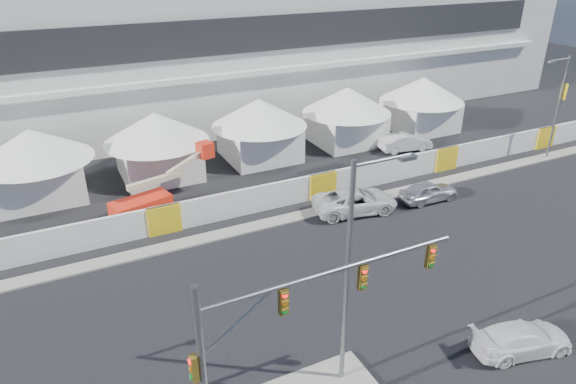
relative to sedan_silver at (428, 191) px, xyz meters
name	(u,v)px	position (x,y,z in m)	size (l,w,h in m)	color
ground	(362,340)	(-12.82, -10.48, -0.77)	(160.00, 160.00, 0.00)	black
far_curb	(479,173)	(7.18, 2.02, -0.71)	(80.00, 1.20, 0.12)	gray
stadium	(226,22)	(-4.11, 31.03, 8.68)	(80.00, 24.80, 21.98)	silver
tent_row	(210,131)	(-12.32, 13.52, 2.38)	(53.40, 8.40, 5.40)	white
hoarding_fence	(322,185)	(-6.82, 4.02, 0.23)	(70.00, 0.25, 2.00)	white
scaffold_tower	(500,37)	(33.18, 25.52, 5.23)	(4.40, 4.40, 12.00)	#595B60
sedan_silver	(428,191)	(0.00, 0.00, 0.00)	(4.50, 1.81, 1.53)	silver
pickup_curb	(355,201)	(-5.88, 0.94, 0.08)	(6.08, 2.80, 1.69)	silver
pickup_near	(522,339)	(-6.56, -14.35, -0.06)	(4.86, 1.97, 1.41)	white
lot_car_a	(405,142)	(4.99, 9.15, 0.04)	(4.92, 1.71, 1.62)	silver
traffic_mast	(262,350)	(-19.33, -13.38, 3.71)	(10.58, 0.76, 7.77)	gray
streetlight_median	(354,262)	(-14.78, -12.12, 5.30)	(2.85, 0.29, 10.31)	slate
streetlight_curb	(558,101)	(15.14, 2.02, 4.49)	(2.68, 0.60, 9.05)	slate
boom_lift	(152,199)	(-18.90, 7.22, 0.35)	(8.37, 2.79, 4.14)	red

